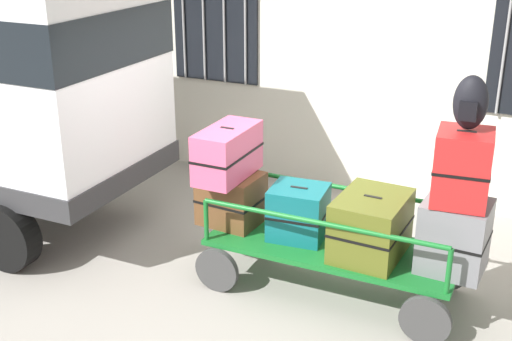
# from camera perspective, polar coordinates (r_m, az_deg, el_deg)

# --- Properties ---
(ground_plane) EXTENTS (40.00, 40.00, 0.00)m
(ground_plane) POSITION_cam_1_polar(r_m,az_deg,el_deg) (6.59, 0.53, -9.26)
(ground_plane) COLOR gray
(luggage_cart) EXTENTS (2.38, 1.00, 0.48)m
(luggage_cart) POSITION_cam_1_polar(r_m,az_deg,el_deg) (6.28, 6.56, -7.06)
(luggage_cart) COLOR #146023
(luggage_cart) RESTS_ON ground
(cart_railing) EXTENTS (2.25, 0.87, 0.42)m
(cart_railing) POSITION_cam_1_polar(r_m,az_deg,el_deg) (6.08, 6.73, -3.38)
(cart_railing) COLOR #146023
(cart_railing) RESTS_ON luggage_cart
(suitcase_left_bottom) EXTENTS (0.61, 0.53, 0.51)m
(suitcase_left_bottom) POSITION_cam_1_polar(r_m,az_deg,el_deg) (6.51, -2.13, -2.41)
(suitcase_left_bottom) COLOR brown
(suitcase_left_bottom) RESTS_ON luggage_cart
(suitcase_left_middle) EXTENTS (0.39, 0.79, 0.49)m
(suitcase_left_middle) POSITION_cam_1_polar(r_m,az_deg,el_deg) (6.28, -2.45, 1.55)
(suitcase_left_middle) COLOR #CC4C72
(suitcase_left_middle) RESTS_ON suitcase_left_bottom
(suitcase_midleft_bottom) EXTENTS (0.56, 0.52, 0.50)m
(suitcase_midleft_bottom) POSITION_cam_1_polar(r_m,az_deg,el_deg) (6.24, 3.66, -3.58)
(suitcase_midleft_bottom) COLOR #0F5960
(suitcase_midleft_bottom) RESTS_ON luggage_cart
(suitcase_center_bottom) EXTENTS (0.61, 0.78, 0.56)m
(suitcase_center_bottom) POSITION_cam_1_polar(r_m,az_deg,el_deg) (5.99, 9.82, -4.68)
(suitcase_center_bottom) COLOR #4C5119
(suitcase_center_bottom) RESTS_ON luggage_cart
(suitcase_midright_bottom) EXTENTS (0.58, 0.54, 0.63)m
(suitcase_midright_bottom) POSITION_cam_1_polar(r_m,az_deg,el_deg) (5.89, 16.60, -5.41)
(suitcase_midright_bottom) COLOR slate
(suitcase_midright_bottom) RESTS_ON luggage_cart
(suitcase_midright_middle) EXTENTS (0.49, 0.52, 0.62)m
(suitcase_midright_middle) POSITION_cam_1_polar(r_m,az_deg,el_deg) (5.64, 17.26, 0.25)
(suitcase_midright_middle) COLOR #B21E1E
(suitcase_midright_middle) RESTS_ON suitcase_midright_bottom
(backpack) EXTENTS (0.27, 0.22, 0.44)m
(backpack) POSITION_cam_1_polar(r_m,az_deg,el_deg) (5.52, 17.89, 5.52)
(backpack) COLOR black
(backpack) RESTS_ON suitcase_midright_middle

